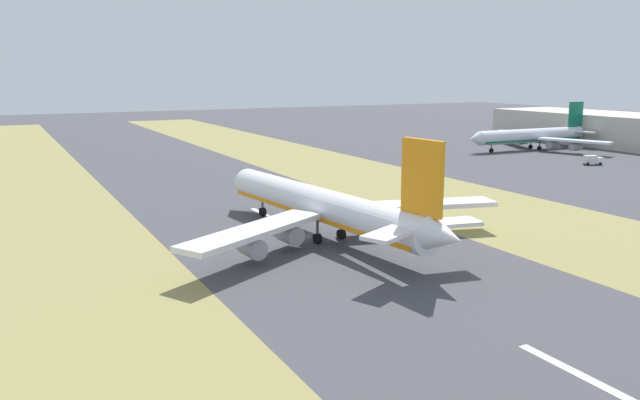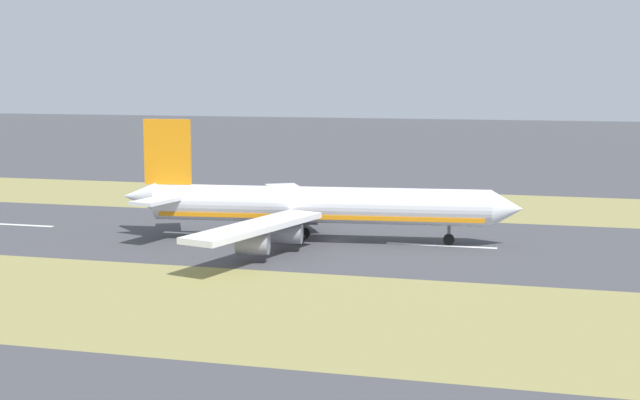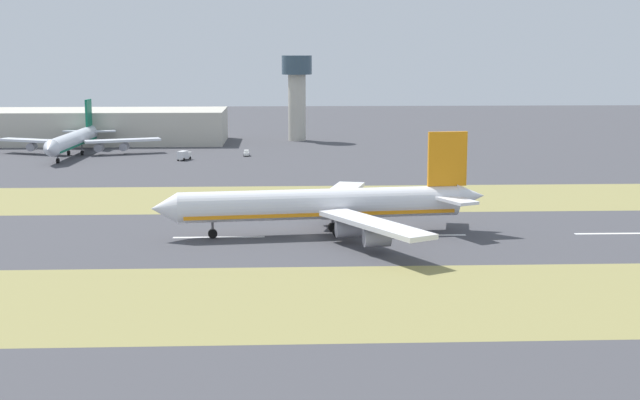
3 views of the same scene
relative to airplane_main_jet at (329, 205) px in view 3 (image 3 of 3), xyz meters
name	(u,v)px [view 3 (image 3 of 3)]	position (x,y,z in m)	size (l,w,h in m)	color
ground_plane	(309,236)	(-1.83, 4.23, -6.02)	(800.00, 800.00, 0.00)	#424247
grass_median_west	(318,300)	(-46.83, 4.23, -6.02)	(40.00, 600.00, 0.01)	olive
grass_median_east	(303,198)	(43.17, 4.23, -6.02)	(40.00, 600.00, 0.01)	olive
centreline_dash_near	(619,233)	(-1.83, -58.11, -6.01)	(1.20, 18.00, 0.01)	silver
centreline_dash_mid	(421,235)	(-1.83, -18.11, -6.01)	(1.20, 18.00, 0.01)	silver
centreline_dash_far	(219,237)	(-1.83, 21.89, -6.01)	(1.20, 18.00, 0.01)	silver
airplane_main_jet	(329,205)	(0.00, 0.00, 0.00)	(63.70, 67.18, 20.20)	white
terminal_building	(98,126)	(178.90, 81.17, 0.42)	(36.00, 99.20, 12.88)	#BCB7A8
control_tower	(297,88)	(183.61, 3.01, 14.85)	(12.00, 12.00, 33.84)	#BCB7A8
airplane_parked_apron	(74,140)	(135.62, 80.90, -0.60)	(60.42, 57.68, 18.18)	silver
service_truck	(184,155)	(121.30, 41.76, -4.36)	(6.38, 4.44, 3.10)	white
apron_car	(246,153)	(132.03, 21.49, -5.02)	(4.44, 2.12, 2.03)	white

